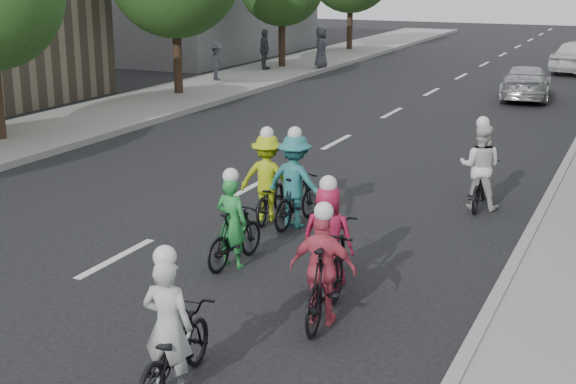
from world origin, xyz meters
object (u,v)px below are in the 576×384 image
Objects in this scene: cyclist_0 at (325,277)px; cyclist_4 at (172,343)px; cyclist_6 at (480,175)px; spectator_0 at (217,62)px; cyclist_5 at (268,185)px; cyclist_2 at (234,231)px; spectator_2 at (321,47)px; spectator_1 at (265,50)px; cyclist_1 at (296,188)px; cyclist_3 at (329,248)px; follow_car_lead at (526,83)px.

cyclist_0 is 2.55m from cyclist_4.
spectator_0 is at bearing -47.37° from cyclist_6.
cyclist_5 is 1.19× the size of spectator_0.
spectator_0 is (-9.96, 15.63, 0.24)m from cyclist_5.
cyclist_6 is at bearing -104.17° from cyclist_0.
spectator_2 is at bearing -65.95° from cyclist_2.
spectator_1 is 0.95× the size of spectator_2.
spectator_2 is at bearing -59.96° from spectator_1.
cyclist_1 is 1.02× the size of cyclist_6.
spectator_1 reaches higher than cyclist_4.
cyclist_3 is at bearing -158.66° from spectator_1.
cyclist_2 is at bearing -78.63° from cyclist_4.
follow_car_lead is 2.74× the size of spectator_0.
cyclist_4 is at bearing 106.89° from cyclist_1.
cyclist_0 is at bearing 125.32° from cyclist_1.
cyclist_0 is 23.17m from spectator_0.
cyclist_2 is 3.97m from cyclist_4.
cyclist_5 is at bearing -174.16° from spectator_2.
cyclist_3 is 3.47m from cyclist_5.
cyclist_0 is 4.15m from cyclist_1.
cyclist_1 is at bearing -159.37° from spectator_1.
cyclist_4 is at bearing 83.14° from follow_car_lead.
spectator_2 reaches higher than cyclist_4.
cyclist_2 is 0.39× the size of follow_car_lead.
cyclist_6 reaches higher than cyclist_0.
cyclist_5 is 21.89m from spectator_1.
cyclist_2 is 0.90× the size of cyclist_5.
cyclist_4 is at bearing 63.06° from cyclist_0.
cyclist_6 reaches higher than follow_car_lead.
cyclist_2 is at bearing -39.91° from cyclist_0.
cyclist_3 reaches higher than cyclist_0.
spectator_1 reaches higher than cyclist_1.
spectator_2 reaches higher than cyclist_3.
cyclist_5 is at bearing -160.64° from spectator_1.
cyclist_6 is 21.66m from spectator_1.
follow_car_lead is 2.32× the size of spectator_1.
cyclist_6 is at bearing -138.88° from spectator_0.
cyclist_6 is at bearing -111.89° from cyclist_3.
cyclist_0 is at bearing 85.45° from follow_car_lead.
cyclist_4 is (-0.46, -3.57, -0.03)m from cyclist_3.
cyclist_4 is 1.02× the size of cyclist_5.
spectator_1 is (-9.74, 19.60, 0.38)m from cyclist_5.
follow_car_lead is at bearing -128.10° from spectator_2.
spectator_2 is (-8.21, 23.61, 0.52)m from cyclist_2.
cyclist_1 is at bearing -86.97° from cyclist_2.
spectator_1 is (-11.91, 2.80, 0.44)m from follow_car_lead.
cyclist_5 is 1.01× the size of spectator_1.
cyclist_0 is 2.52m from cyclist_2.
cyclist_3 is 21.97m from spectator_0.
spectator_0 is at bearing 143.38° from spectator_2.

